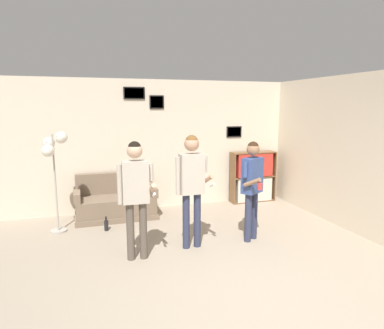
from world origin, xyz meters
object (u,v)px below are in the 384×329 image
(person_player_foreground_left, at_px, (136,188))
(person_player_foreground_center, at_px, (192,179))
(floor_lamp, at_px, (53,153))
(bottle_on_floor, at_px, (106,225))
(person_watcher_holding_cup, at_px, (252,181))
(couch, at_px, (116,203))
(bookshelf, at_px, (253,177))

(person_player_foreground_left, xyz_separation_m, person_player_foreground_center, (0.86, 0.15, 0.04))
(floor_lamp, bearing_deg, person_player_foreground_left, -52.56)
(floor_lamp, relative_size, bottle_on_floor, 6.83)
(person_watcher_holding_cup, height_order, bottle_on_floor, person_watcher_holding_cup)
(person_watcher_holding_cup, bearing_deg, floor_lamp, 155.78)
(couch, bearing_deg, person_player_foreground_center, -62.33)
(couch, height_order, person_player_foreground_center, person_player_foreground_center)
(person_player_foreground_left, distance_m, person_player_foreground_center, 0.88)
(person_player_foreground_center, xyz_separation_m, bottle_on_floor, (-1.21, 1.14, -0.98))
(bookshelf, xyz_separation_m, floor_lamp, (-4.13, -0.71, 0.82))
(person_player_foreground_left, bearing_deg, floor_lamp, 127.44)
(bookshelf, relative_size, bottle_on_floor, 4.48)
(person_player_foreground_left, bearing_deg, bookshelf, 36.59)
(person_player_foreground_left, height_order, bottle_on_floor, person_player_foreground_left)
(person_player_foreground_left, relative_size, person_watcher_holding_cup, 1.05)
(bookshelf, bearing_deg, person_player_foreground_left, -143.41)
(floor_lamp, distance_m, person_watcher_holding_cup, 3.33)
(bottle_on_floor, bearing_deg, couch, 71.74)
(floor_lamp, relative_size, person_player_foreground_left, 1.03)
(couch, distance_m, bottle_on_floor, 0.78)
(bookshelf, height_order, person_player_foreground_center, person_player_foreground_center)
(couch, xyz_separation_m, floor_lamp, (-1.04, -0.51, 1.10))
(person_player_foreground_center, bearing_deg, bookshelf, 44.21)
(person_player_foreground_center, bearing_deg, couch, 117.67)
(person_player_foreground_left, bearing_deg, couch, 93.15)
(couch, height_order, bottle_on_floor, couch)
(person_player_foreground_left, height_order, person_watcher_holding_cup, person_player_foreground_left)
(bookshelf, bearing_deg, person_watcher_holding_cup, -118.18)
(bookshelf, xyz_separation_m, person_player_foreground_left, (-2.98, -2.21, 0.47))
(bookshelf, bearing_deg, person_player_foreground_center, -135.79)
(couch, relative_size, bottle_on_floor, 6.03)
(person_player_foreground_center, distance_m, person_watcher_holding_cup, 1.01)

